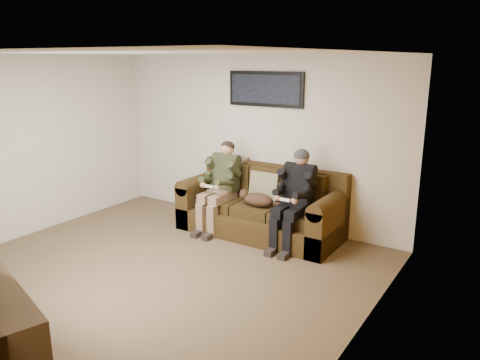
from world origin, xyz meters
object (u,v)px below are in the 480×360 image
Objects in this scene: sofa at (263,208)px; person_left at (221,180)px; person_right at (295,193)px; cat at (257,199)px; framed_poster at (265,89)px.

person_left is at bearing -161.96° from sofa.
person_right is 2.04× the size of cat.
cat is at bearing -3.01° from person_left.
person_left is at bearing 176.99° from cat.
person_right is (1.24, 0.00, 0.00)m from person_left.
cat is (0.65, -0.03, -0.18)m from person_left.
person_right is 1.07× the size of framed_poster.
sofa is at bearing -62.27° from framed_poster.
person_left is (-0.62, -0.20, 0.39)m from sofa.
person_left is at bearing -125.71° from framed_poster.
sofa is 1.91× the size of framed_poster.
person_right reaches higher than person_left.
cat is 0.53× the size of framed_poster.
framed_poster is (-0.20, 0.38, 1.73)m from sofa.
person_left is 1.24m from person_right.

